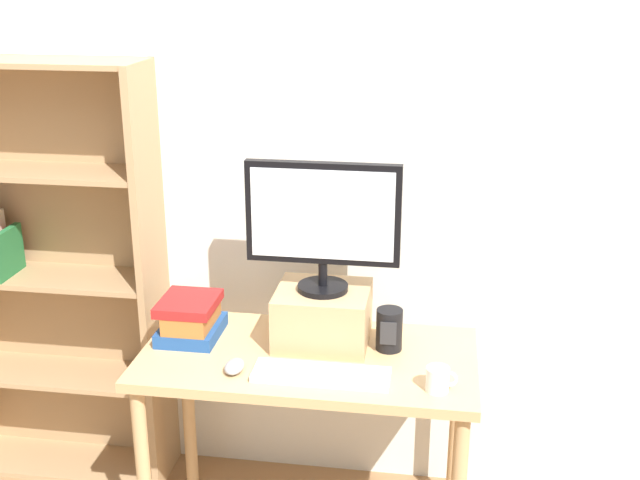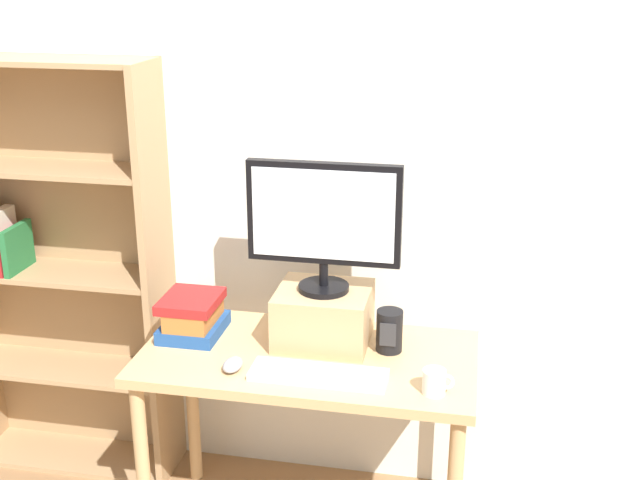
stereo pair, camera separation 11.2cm
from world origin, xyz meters
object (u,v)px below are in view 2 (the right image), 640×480
at_px(desk, 307,380).
at_px(coffee_mug, 435,382).
at_px(bookshelf_unit, 54,267).
at_px(keyboard, 319,374).
at_px(computer_mouse, 233,365).
at_px(book_stack, 193,316).
at_px(computer_monitor, 324,220).
at_px(riser_box, 324,316).
at_px(desk_speaker, 389,331).

xyz_separation_m(desk, coffee_mug, (0.45, -0.19, 0.14)).
distance_m(bookshelf_unit, keyboard, 1.28).
height_order(bookshelf_unit, computer_mouse, bookshelf_unit).
distance_m(bookshelf_unit, book_stack, 0.72).
relative_size(computer_monitor, computer_mouse, 5.13).
relative_size(computer_monitor, coffee_mug, 5.27).
distance_m(riser_box, computer_mouse, 0.38).
height_order(book_stack, desk_speaker, same).
relative_size(bookshelf_unit, riser_box, 5.23).
bearing_deg(bookshelf_unit, computer_mouse, -27.63).
bearing_deg(computer_mouse, riser_box, 46.40).
height_order(desk, computer_mouse, computer_mouse).
distance_m(riser_box, desk_speaker, 0.24).
relative_size(desk, bookshelf_unit, 0.68).
xyz_separation_m(computer_monitor, computer_mouse, (-0.26, -0.27, -0.44)).
bearing_deg(book_stack, desk_speaker, 0.90).
xyz_separation_m(riser_box, coffee_mug, (0.42, -0.30, -0.06)).
relative_size(computer_mouse, coffee_mug, 1.03).
relative_size(keyboard, desk_speaker, 3.01).
xyz_separation_m(bookshelf_unit, desk_speaker, (1.39, -0.23, -0.04)).
height_order(keyboard, computer_mouse, computer_mouse).
height_order(desk, riser_box, riser_box).
xyz_separation_m(desk, book_stack, (-0.44, 0.07, 0.17)).
bearing_deg(keyboard, computer_monitor, 97.60).
distance_m(bookshelf_unit, desk_speaker, 1.41).
xyz_separation_m(keyboard, desk_speaker, (0.20, 0.24, 0.06)).
bearing_deg(desk_speaker, computer_mouse, -154.12).
bearing_deg(riser_box, book_stack, -175.16).
distance_m(bookshelf_unit, coffee_mug, 1.65).
relative_size(desk, coffee_mug, 11.53).
relative_size(desk, book_stack, 4.68).
bearing_deg(riser_box, coffee_mug, -35.44).
distance_m(desk, desk_speaker, 0.34).
xyz_separation_m(desk, riser_box, (0.04, 0.11, 0.20)).
height_order(bookshelf_unit, desk_speaker, bookshelf_unit).
xyz_separation_m(desk, computer_mouse, (-0.22, -0.16, 0.12)).
distance_m(keyboard, desk_speaker, 0.32).
bearing_deg(desk, computer_monitor, 71.50).
relative_size(computer_mouse, book_stack, 0.42).
relative_size(computer_monitor, desk_speaker, 3.55).
xyz_separation_m(bookshelf_unit, coffee_mug, (1.57, -0.49, -0.08)).
distance_m(bookshelf_unit, riser_box, 1.17).
bearing_deg(coffee_mug, desk_speaker, 123.44).
bearing_deg(desk, computer_mouse, -144.06).
relative_size(bookshelf_unit, computer_mouse, 16.51).
relative_size(riser_box, computer_mouse, 3.16).
bearing_deg(riser_box, desk_speaker, -6.95).
height_order(riser_box, coffee_mug, riser_box).
bearing_deg(desk_speaker, computer_monitor, 173.41).
xyz_separation_m(riser_box, keyboard, (0.04, -0.27, -0.09)).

